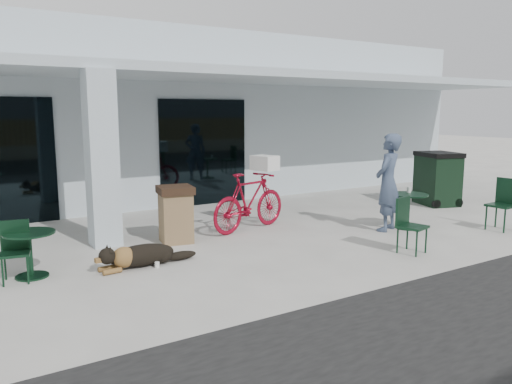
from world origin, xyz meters
TOP-DOWN VIEW (x-y plane):
  - ground at (0.00, 0.00)m, footprint 80.00×80.00m
  - building at (0.00, 8.50)m, footprint 22.00×7.00m
  - storefront_glass_right at (1.80, 4.98)m, footprint 2.40×0.06m
  - column at (-1.50, 2.30)m, footprint 0.50×0.50m
  - overhang at (0.00, 3.60)m, footprint 22.00×2.80m
  - bicycle at (1.32, 1.90)m, footprint 2.06×1.05m
  - laundry_basket at (1.75, 2.02)m, footprint 0.50×0.59m
  - dog at (-1.37, 0.70)m, footprint 1.24×0.52m
  - cup_near_dog at (-1.20, 0.52)m, footprint 0.08×0.08m
  - cafe_table_near at (-2.91, 1.06)m, footprint 0.72×0.72m
  - cafe_chair_near at (-3.12, 0.94)m, footprint 0.47×0.50m
  - cafe_table_far at (4.18, 0.29)m, footprint 0.90×0.90m
  - cafe_chair_far_a at (2.80, -1.00)m, footprint 0.53×0.56m
  - cafe_chair_far_b at (5.66, -0.80)m, footprint 0.55×0.51m
  - person at (3.66, 0.40)m, footprint 0.85×0.72m
  - cup_on_table at (4.31, 0.42)m, footprint 0.10×0.10m
  - trash_receptacle at (-0.33, 1.80)m, footprint 0.71×0.71m
  - wheeled_bin at (6.91, 1.76)m, footprint 1.13×1.27m

SIDE VIEW (x-z plane):
  - ground at x=0.00m, z-range 0.00..0.00m
  - cup_near_dog at x=-1.20m, z-range 0.00..0.09m
  - dog at x=-1.37m, z-range 0.00..0.40m
  - cafe_table_near at x=-2.91m, z-range 0.00..0.67m
  - cafe_table_far at x=4.18m, z-range 0.00..0.72m
  - cafe_chair_near at x=-3.12m, z-range 0.00..0.87m
  - cafe_chair_far_a at x=2.80m, z-range 0.00..0.95m
  - trash_receptacle at x=-0.33m, z-range 0.00..1.05m
  - cafe_chair_far_b at x=5.66m, z-range 0.00..1.05m
  - bicycle at x=1.32m, z-range 0.00..1.19m
  - wheeled_bin at x=6.91m, z-range 0.00..1.36m
  - cup_on_table at x=4.31m, z-range 0.72..0.84m
  - person at x=3.66m, z-range 0.00..1.97m
  - laundry_basket at x=1.75m, z-range 1.19..1.49m
  - storefront_glass_right at x=1.80m, z-range 0.00..2.70m
  - column at x=-1.50m, z-range 0.00..3.12m
  - building at x=0.00m, z-range 0.00..4.50m
  - overhang at x=0.00m, z-range 3.12..3.30m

